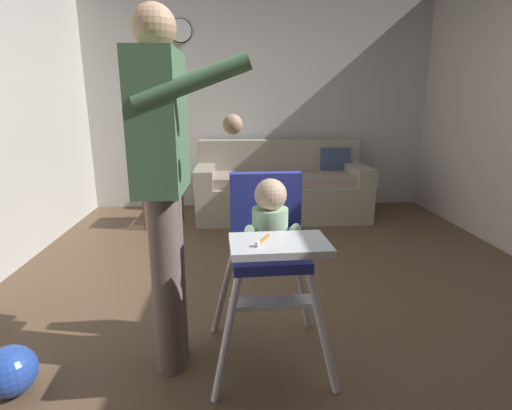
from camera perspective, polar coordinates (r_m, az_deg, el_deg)
name	(u,v)px	position (r m, az deg, el deg)	size (l,w,h in m)	color
ground	(288,317)	(2.64, 4.68, -15.95)	(5.75, 7.00, 0.10)	brown
wall_far	(260,102)	(4.99, 0.52, 14.78)	(4.95, 0.06, 2.60)	beige
couch	(281,187)	(4.60, 3.73, 2.56)	(1.94, 0.86, 0.86)	gray
high_chair	(269,236)	(1.89, 1.93, -4.55)	(0.63, 0.75, 0.96)	white
adult_standing	(164,178)	(1.84, -13.21, 3.92)	(0.51, 0.50, 1.69)	#6E5B57
toy_ball	(10,371)	(2.23, -32.12, -19.79)	(0.23, 0.23, 0.23)	#284CB7
side_table	(163,191)	(4.30, -13.35, 2.01)	(0.40, 0.40, 0.52)	brown
sippy_cup	(164,173)	(4.26, -13.23, 4.51)	(0.07, 0.07, 0.10)	green
wall_clock	(181,31)	(5.03, -10.93, 23.64)	(0.27, 0.04, 0.27)	white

